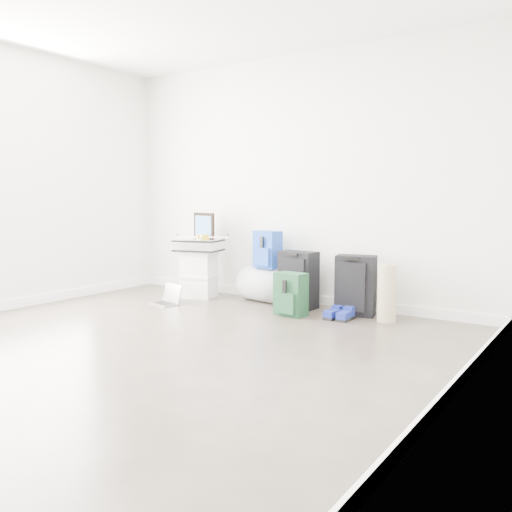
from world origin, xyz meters
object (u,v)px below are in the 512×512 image
Objects in this scene: briefcase at (199,245)px; large_suitcase at (298,280)px; boxes_stack at (199,274)px; carry_on at (355,286)px; duffel_bag at (268,285)px; laptop at (168,299)px.

briefcase is 0.84× the size of large_suitcase.
boxes_stack is 1.91m from carry_on.
duffel_bag is at bearing 0.25° from boxes_stack.
laptop is (-0.02, -0.50, -0.56)m from briefcase.
duffel_bag is 1.05× the size of large_suitcase.
duffel_bag is 0.45m from large_suitcase.
briefcase is at bearing -170.35° from large_suitcase.
large_suitcase is 1.75× the size of laptop.
carry_on is 1.74× the size of laptop.
boxes_stack is at bearing 0.00° from briefcase.
boxes_stack reaches higher than duffel_bag.
duffel_bag is 1.08m from carry_on.
large_suitcase is (1.26, 0.11, 0.03)m from boxes_stack.
carry_on is at bearing -10.44° from briefcase.
large_suitcase reaches higher than boxes_stack.
boxes_stack is at bearing -156.27° from duffel_bag.
large_suitcase is at bearing -8.70° from briefcase.
briefcase is at bearing 171.41° from carry_on.
large_suitcase is 0.65m from carry_on.
boxes_stack is at bearing 171.41° from carry_on.
duffel_bag is at bearing 172.91° from large_suitcase.
carry_on is at bearing 4.54° from large_suitcase.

